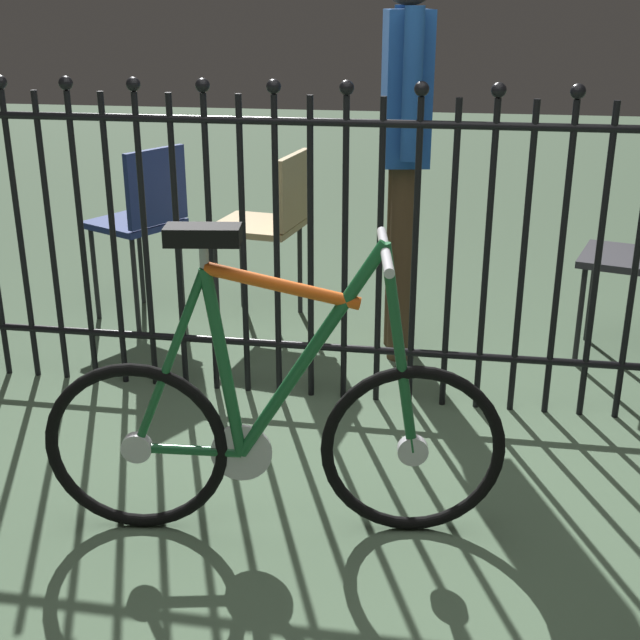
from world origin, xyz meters
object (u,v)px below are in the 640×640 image
Objects in this scene: chair_navy at (144,215)px; person_visitor at (405,122)px; chair_tan at (272,218)px; bicycle at (273,428)px.

person_visitor reaches higher than chair_navy.
chair_navy reaches higher than chair_tan.
chair_tan is (0.60, 0.08, -0.01)m from chair_navy.
bicycle is at bearing -100.12° from person_visitor.
person_visitor is at bearing 79.88° from bicycle.
bicycle reaches higher than chair_tan.
bicycle is at bearing -58.91° from chair_navy.
chair_navy is 0.61m from chair_tan.
bicycle is 1.91m from chair_navy.
chair_tan is 0.85m from person_visitor.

